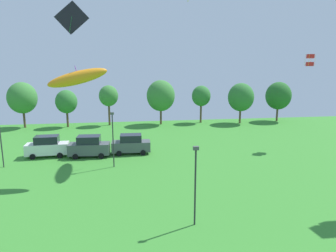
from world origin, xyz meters
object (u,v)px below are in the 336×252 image
kite_flying_2 (310,60)px  treeline_tree_0 (22,98)px  treeline_tree_1 (66,102)px  treeline_tree_2 (109,96)px  treeline_tree_6 (278,96)px  light_post_2 (0,132)px  treeline_tree_3 (161,96)px  kite_flying_9 (78,78)px  light_post_1 (195,181)px  light_post_0 (113,136)px  treeline_tree_4 (201,96)px  treeline_tree_5 (241,97)px  parked_car_second_from_left (89,146)px  parked_car_third_from_left (131,144)px  parked_car_leftmost (47,146)px  kite_flying_7 (72,18)px

kite_flying_2 → treeline_tree_0: kite_flying_2 is taller
treeline_tree_1 → treeline_tree_2: treeline_tree_2 is taller
treeline_tree_6 → light_post_2: bearing=-153.3°
treeline_tree_2 → treeline_tree_3: bearing=-3.4°
kite_flying_9 → light_post_1: kite_flying_9 is taller
light_post_0 → treeline_tree_2: 23.17m
light_post_2 → treeline_tree_4: size_ratio=0.98×
treeline_tree_6 → treeline_tree_5: bearing=-172.0°
treeline_tree_4 → light_post_1: bearing=-105.1°
kite_flying_9 → parked_car_second_from_left: (-0.10, 6.57, -8.12)m
light_post_0 → treeline_tree_5: 30.87m
treeline_tree_3 → treeline_tree_6: size_ratio=1.07×
treeline_tree_0 → parked_car_second_from_left: bearing=-55.7°
treeline_tree_1 → treeline_tree_6: (38.64, 0.04, 0.46)m
light_post_2 → treeline_tree_1: size_ratio=1.05×
kite_flying_2 → parked_car_second_from_left: 29.29m
parked_car_second_from_left → treeline_tree_6: treeline_tree_6 is taller
treeline_tree_4 → parked_car_third_from_left: bearing=-126.0°
parked_car_leftmost → treeline_tree_2: 19.66m
treeline_tree_0 → treeline_tree_2: (14.27, 0.16, 0.10)m
treeline_tree_1 → treeline_tree_3: treeline_tree_3 is taller
parked_car_leftmost → light_post_1: bearing=-55.0°
light_post_0 → treeline_tree_1: bearing=110.8°
treeline_tree_1 → treeline_tree_2: 7.15m
treeline_tree_1 → treeline_tree_4: 23.83m
kite_flying_9 → treeline_tree_0: (-12.91, 25.37, -4.25)m
kite_flying_7 → treeline_tree_6: bearing=30.7°
kite_flying_2 → parked_car_third_from_left: bearing=-178.5°
kite_flying_9 → treeline_tree_0: bearing=117.0°
parked_car_leftmost → light_post_2: bearing=-140.4°
treeline_tree_0 → treeline_tree_5: treeline_tree_0 is taller
kite_flying_9 → treeline_tree_0: 28.78m
treeline_tree_6 → parked_car_leftmost: bearing=-155.0°
treeline_tree_5 → treeline_tree_6: size_ratio=0.99×
light_post_0 → treeline_tree_1: size_ratio=0.90×
kite_flying_9 → treeline_tree_3: kite_flying_9 is taller
parked_car_second_from_left → light_post_2: size_ratio=0.70×
parked_car_second_from_left → light_post_0: size_ratio=0.82×
treeline_tree_3 → treeline_tree_5: size_ratio=1.08×
kite_flying_7 → parked_car_leftmost: kite_flying_7 is taller
parked_car_leftmost → treeline_tree_0: (-7.98, 18.04, 3.89)m
kite_flying_9 → parked_car_second_from_left: kite_flying_9 is taller
parked_car_third_from_left → light_post_2: bearing=-165.0°
treeline_tree_5 → light_post_1: bearing=-116.0°
kite_flying_7 → light_post_2: size_ratio=0.52×
treeline_tree_1 → treeline_tree_6: 38.64m
kite_flying_2 → treeline_tree_6: kite_flying_2 is taller
light_post_2 → treeline_tree_4: treeline_tree_4 is taller
kite_flying_9 → treeline_tree_5: kite_flying_9 is taller
light_post_1 → light_post_2: light_post_2 is taller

